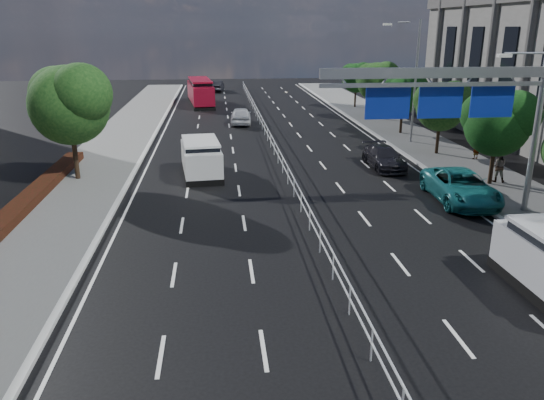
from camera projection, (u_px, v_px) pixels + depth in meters
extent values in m
plane|color=black|center=(363.00, 344.00, 14.89)|extent=(160.00, 160.00, 0.00)
cube|color=silver|center=(30.00, 362.00, 13.98)|extent=(0.25, 140.00, 0.15)
cube|color=silver|center=(275.00, 143.00, 35.85)|extent=(0.05, 85.00, 0.05)
cube|color=silver|center=(275.00, 149.00, 35.99)|extent=(0.05, 85.00, 0.05)
cylinder|color=gray|center=(535.00, 139.00, 24.27)|extent=(0.28, 0.28, 7.20)
cube|color=gray|center=(436.00, 73.00, 22.84)|extent=(10.20, 0.25, 0.45)
cube|color=gray|center=(435.00, 85.00, 23.00)|extent=(10.20, 0.18, 0.18)
cylinder|color=gray|center=(527.00, 53.00, 22.99)|extent=(2.00, 0.10, 0.10)
cube|color=silver|center=(504.00, 56.00, 22.92)|extent=(0.60, 0.25, 0.15)
cube|color=navy|center=(492.00, 102.00, 23.69)|extent=(2.00, 0.08, 1.40)
cube|color=white|center=(491.00, 101.00, 23.74)|extent=(1.80, 0.02, 1.20)
cube|color=navy|center=(440.00, 102.00, 23.45)|extent=(2.00, 0.08, 1.40)
cube|color=white|center=(440.00, 102.00, 23.50)|extent=(1.80, 0.02, 1.20)
cube|color=navy|center=(388.00, 103.00, 23.22)|extent=(2.00, 0.08, 1.40)
cube|color=white|center=(387.00, 103.00, 23.27)|extent=(1.80, 0.02, 1.20)
cylinder|color=gray|center=(415.00, 83.00, 39.13)|extent=(0.16, 0.16, 9.00)
cylinder|color=gray|center=(404.00, 22.00, 37.67)|extent=(0.10, 2.40, 0.10)
cube|color=silver|center=(387.00, 24.00, 37.60)|extent=(0.60, 0.25, 0.15)
cylinder|color=black|center=(75.00, 151.00, 30.18)|extent=(0.28, 0.28, 3.50)
sphere|color=black|center=(69.00, 105.00, 29.37)|extent=(4.40, 4.40, 4.40)
sphere|color=black|center=(82.00, 94.00, 28.62)|extent=(3.30, 3.30, 3.30)
sphere|color=black|center=(57.00, 94.00, 29.74)|extent=(3.08, 3.08, 3.08)
cylinder|color=black|center=(492.00, 162.00, 29.26)|extent=(0.22, 0.22, 2.80)
sphere|color=black|center=(497.00, 124.00, 28.62)|extent=(3.50, 3.50, 3.50)
sphere|color=black|center=(516.00, 115.00, 28.02)|extent=(2.62, 2.62, 2.62)
sphere|color=black|center=(483.00, 115.00, 28.92)|extent=(2.45, 2.45, 2.45)
cylinder|color=black|center=(438.00, 136.00, 36.37)|extent=(0.22, 0.22, 2.70)
sphere|color=black|center=(441.00, 107.00, 35.75)|extent=(3.30, 3.30, 3.30)
sphere|color=black|center=(454.00, 99.00, 35.18)|extent=(2.48, 2.48, 2.47)
sphere|color=black|center=(430.00, 99.00, 36.02)|extent=(2.31, 2.31, 2.31)
cylinder|color=black|center=(401.00, 118.00, 43.46)|extent=(0.21, 0.21, 2.65)
sphere|color=black|center=(403.00, 94.00, 42.85)|extent=(3.20, 3.20, 3.20)
sphere|color=black|center=(414.00, 88.00, 42.30)|extent=(2.40, 2.40, 2.40)
sphere|color=black|center=(395.00, 88.00, 43.12)|extent=(2.24, 2.24, 2.24)
cylinder|color=black|center=(375.00, 104.00, 50.52)|extent=(0.23, 0.23, 2.85)
sphere|color=black|center=(377.00, 82.00, 49.87)|extent=(3.60, 3.60, 3.60)
sphere|color=black|center=(386.00, 76.00, 49.25)|extent=(2.70, 2.70, 2.70)
sphere|color=black|center=(369.00, 77.00, 50.17)|extent=(2.52, 2.52, 2.52)
cylinder|color=black|center=(355.00, 96.00, 57.65)|extent=(0.21, 0.21, 2.60)
sphere|color=black|center=(356.00, 78.00, 57.05)|extent=(3.10, 3.10, 3.10)
sphere|color=black|center=(363.00, 73.00, 56.51)|extent=(2.32, 2.33, 2.32)
sphere|color=black|center=(350.00, 74.00, 57.31)|extent=(2.17, 2.17, 2.17)
cube|color=black|center=(202.00, 172.00, 31.76)|extent=(2.65, 5.16, 0.35)
cube|color=white|center=(201.00, 158.00, 31.49)|extent=(2.60, 5.06, 1.47)
cube|color=black|center=(201.00, 146.00, 31.26)|extent=(2.29, 3.69, 0.65)
cube|color=white|center=(200.00, 141.00, 31.16)|extent=(2.40, 3.99, 0.13)
cylinder|color=black|center=(188.00, 177.00, 30.03)|extent=(0.38, 0.76, 0.73)
cylinder|color=black|center=(219.00, 176.00, 30.38)|extent=(0.38, 0.76, 0.73)
cylinder|color=black|center=(185.00, 164.00, 33.02)|extent=(0.38, 0.76, 0.73)
cylinder|color=black|center=(213.00, 162.00, 33.36)|extent=(0.38, 0.76, 0.73)
cube|color=black|center=(201.00, 103.00, 60.49)|extent=(3.38, 9.84, 0.29)
cube|color=maroon|center=(200.00, 92.00, 60.11)|extent=(3.31, 9.65, 1.96)
cube|color=black|center=(200.00, 84.00, 59.80)|extent=(2.83, 7.00, 0.86)
cube|color=maroon|center=(200.00, 80.00, 59.67)|extent=(2.99, 7.57, 0.17)
cylinder|color=black|center=(195.00, 106.00, 57.35)|extent=(0.32, 0.62, 0.59)
cylinder|color=black|center=(212.00, 106.00, 57.74)|extent=(0.32, 0.62, 0.59)
cylinder|color=black|center=(190.00, 99.00, 63.14)|extent=(0.32, 0.62, 0.59)
cylinder|color=black|center=(206.00, 98.00, 63.53)|extent=(0.32, 0.62, 0.59)
imported|color=silver|center=(241.00, 116.00, 48.32)|extent=(2.05, 4.60, 1.54)
imported|color=black|center=(217.00, 86.00, 72.90)|extent=(2.01, 4.46, 1.42)
cylinder|color=black|center=(506.00, 266.00, 18.90)|extent=(0.32, 0.75, 0.75)
imported|color=#166065|center=(461.00, 187.00, 26.81)|extent=(2.90, 5.81, 1.58)
imported|color=black|center=(384.00, 157.00, 33.28)|extent=(1.97, 4.63, 1.33)
imported|color=gray|center=(476.00, 147.00, 34.92)|extent=(0.67, 0.59, 1.55)
imported|color=gray|center=(498.00, 166.00, 29.72)|extent=(1.06, 0.94, 1.80)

